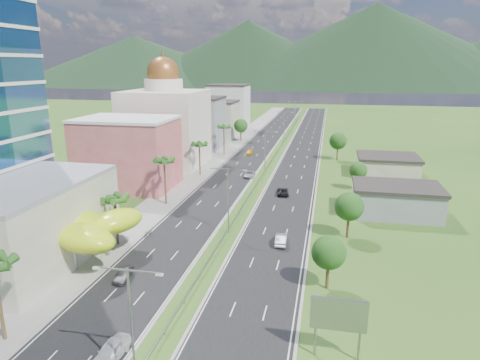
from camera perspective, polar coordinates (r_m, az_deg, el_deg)
The scene contains 36 objects.
ground at distance 61.80m, azimuth -3.71°, elevation -10.48°, with size 500.00×500.00×0.00m, color #2D5119.
road_left at distance 147.82m, azimuth 2.76°, elevation 4.76°, with size 11.00×260.00×0.04m, color black.
road_right at distance 146.27m, azimuth 8.59°, elevation 4.49°, with size 11.00×260.00×0.04m, color black.
sidewalk_left at distance 149.57m, azimuth -0.85°, elevation 4.91°, with size 7.00×260.00×0.12m, color gray.
median_guardrail at distance 129.18m, azimuth 4.79°, elevation 3.47°, with size 0.10×216.06×0.76m.
streetlight_median_a at distance 38.05m, azimuth -14.36°, elevation -17.01°, with size 6.04×0.25×11.00m.
streetlight_median_b at distance 68.38m, azimuth -1.58°, elevation -1.81°, with size 6.04×0.25×11.00m.
streetlight_median_c at distance 106.60m, azimuth 3.38°, elevation 4.35°, with size 6.04×0.25×11.00m.
streetlight_median_d at distance 150.71m, azimuth 5.93°, elevation 7.48°, with size 6.04×0.25×11.00m.
streetlight_median_e at distance 195.23m, azimuth 7.34°, elevation 9.19°, with size 6.04×0.25×11.00m.
lime_canopy at distance 64.58m, azimuth -22.24°, elevation -5.67°, with size 18.00×15.00×7.40m.
pink_shophouse at distance 97.79m, azimuth -14.72°, elevation 3.34°, with size 20.00×15.00×15.00m, color #B34955.
domed_building at distance 117.89m, azimuth -9.91°, elevation 7.47°, with size 20.00×20.00×28.70m.
midrise_grey at distance 141.36m, azimuth -5.75°, elevation 7.49°, with size 16.00×15.00×16.00m, color gray.
midrise_beige at distance 162.49m, azimuth -3.40°, elevation 8.01°, with size 16.00×15.00×13.00m, color #A09A84.
midrise_white at distance 184.38m, azimuth -1.53°, elevation 9.66°, with size 16.00×15.00×18.00m, color silver.
billboard at distance 42.06m, azimuth 13.01°, elevation -17.28°, with size 5.20×0.35×6.20m.
shed_near at distance 83.25m, azimuth 20.10°, elevation -2.69°, with size 15.00×10.00×5.00m, color gray.
shed_far at distance 112.33m, azimuth 19.06°, elevation 1.73°, with size 14.00×12.00×4.40m, color #A09A84.
palm_tree_b at distance 66.49m, azimuth -16.35°, elevation -2.66°, with size 3.60×3.60×8.10m.
palm_tree_c at distance 83.61m, azimuth -10.08°, elevation 2.35°, with size 3.60×3.60×9.60m.
palm_tree_d at distance 105.04m, azimuth -5.44°, elevation 4.59°, with size 3.60×3.60×8.60m.
palm_tree_e at distance 128.69m, azimuth -2.16°, elevation 6.94°, with size 3.60×3.60×9.40m.
leafy_tree_lfar at distance 153.21m, azimuth 0.10°, elevation 7.25°, with size 4.90×4.90×8.05m.
leafy_tree_ra at distance 53.34m, azimuth 11.75°, elevation -9.46°, with size 4.20×4.20×6.90m.
leafy_tree_rb at distance 69.16m, azimuth 14.36°, elevation -3.46°, with size 4.55×4.55×7.47m.
leafy_tree_rc at distance 96.48m, azimuth 15.49°, elevation 1.23°, with size 3.85×3.85×6.33m.
leafy_tree_rd at distance 125.44m, azimuth 12.94°, elevation 5.09°, with size 4.90×4.90×8.05m.
mountain_ridge at distance 506.31m, azimuth 17.19°, elevation 11.50°, with size 860.00×140.00×90.00m, color black, non-canonical shape.
car_white_near_left at distance 44.55m, azimuth -16.85°, elevation -21.02°, with size 1.99×4.95×1.69m, color silver.
car_dark_left at distance 57.94m, azimuth -15.21°, elevation -12.08°, with size 1.41×4.05×1.33m, color black.
car_silver_mid_left at distance 104.59m, azimuth 1.27°, elevation 0.79°, with size 2.31×5.02×1.39m, color #9FA1A6.
car_yellow_far_left at distance 131.13m, azimuth 1.32°, elevation 3.72°, with size 1.79×4.40×1.28m, color gold.
car_silver_right at distance 66.41m, azimuth 5.50°, elevation -7.86°, with size 1.63×4.69×1.54m, color #B5B8BE.
car_dark_far_right at distance 90.87m, azimuth 5.69°, elevation -1.52°, with size 2.28×4.93×1.37m, color black.
motorcycle at distance 70.52m, azimuth -12.17°, elevation -6.81°, with size 0.65×2.16×1.38m, color black.
Camera 1 is at (15.18, -53.61, 26.73)m, focal length 32.00 mm.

